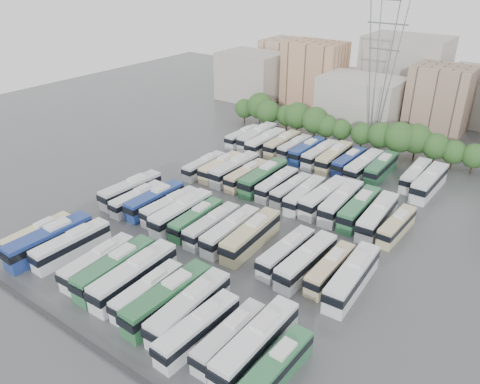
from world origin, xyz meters
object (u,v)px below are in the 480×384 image
Objects in this scene: bus_r2_s2 at (221,167)px; bus_r2_s8 at (305,195)px; bus_r1_s2 at (155,200)px; bus_r3_s4 at (295,147)px; bus_r3_s3 at (282,144)px; bus_r1_s0 at (131,190)px; bus_r1_s1 at (138,199)px; bus_r0_s5 at (115,268)px; bus_r0_s10 at (198,329)px; bus_r1_s4 at (182,212)px; bus_r3_s2 at (266,142)px; bus_r0_s13 at (275,369)px; bus_r0_s9 at (190,308)px; bus_r1_s3 at (171,206)px; bus_r3_s8 at (349,161)px; bus_r2_s13 at (397,226)px; bus_r1_s10 at (286,252)px; bus_r3_s1 at (257,137)px; bus_r2_s4 at (247,175)px; bus_r3_s6 at (320,154)px; bus_r2_s5 at (263,177)px; bus_r2_s10 at (341,202)px; bus_r1_s7 at (231,231)px; bus_r2_s1 at (204,166)px; bus_r0_s11 at (230,337)px; bus_r2_s11 at (359,208)px; bus_r2_s6 at (277,184)px; bus_r0_s7 at (148,291)px; bus_r2_s12 at (378,216)px; bus_r3_s0 at (243,136)px; bus_r1_s13 at (352,277)px; bus_r3_s5 at (307,150)px; bus_r3_s9 at (364,166)px; bus_r3_s12 at (416,175)px; electricity_pylon at (383,61)px; bus_r0_s2 at (72,245)px; bus_r0_s4 at (98,262)px; bus_r3_s7 at (334,157)px; bus_r1_s8 at (251,235)px; bus_r2_s3 at (235,169)px; bus_r2_s9 at (324,197)px; bus_r0_s6 at (134,275)px; bus_r0_s1 at (49,240)px; bus_r0_s0 at (38,235)px; bus_r0_s8 at (168,298)px; bus_r1_s5 at (196,219)px.

bus_r2_s2 is 19.74m from bus_r2_s8.
bus_r1_s2 reaches higher than bus_r2_s8.
bus_r3_s3 is at bearing -175.38° from bus_r3_s4.
bus_r1_s0 is 3.53m from bus_r1_s1.
bus_r0_s5 is 16.55m from bus_r0_s10.
bus_r3_s2 is at bearing 100.06° from bus_r1_s4.
bus_r0_s9 is at bearing 174.96° from bus_r0_s13.
bus_r1_s3 reaches higher than bus_r3_s8.
bus_r1_s10 is at bearing -119.04° from bus_r2_s13.
bus_r0_s13 is 67.87m from bus_r3_s1.
bus_r3_s6 is at bearing 70.12° from bus_r2_s4.
bus_r2_s5 reaches higher than bus_r1_s4.
bus_r2_s10 is (29.51, 19.30, 0.34)m from bus_r1_s1.
bus_r0_s9 is 56.87m from bus_r3_s2.
bus_r1_s7 is 26.00m from bus_r2_s1.
bus_r0_s11 is 35.97m from bus_r2_s11.
bus_r2_s6 is 0.86× the size of bus_r2_s10.
bus_r1_s4 is 38.12m from bus_r3_s1.
bus_r2_s12 reaches higher than bus_r0_s7.
bus_r3_s2 is (-16.49, 34.88, 0.05)m from bus_r1_s7.
bus_r2_s10 is (32.72, 17.85, 0.10)m from bus_r1_s0.
bus_r3_s0 is (-36.45, 53.27, 0.03)m from bus_r0_s11.
bus_r3_s1 is (-39.78, 36.46, 0.03)m from bus_r1_s13.
bus_r3_s9 is at bearing -3.19° from bus_r3_s5.
bus_r1_s0 is 53.91m from bus_r3_s12.
bus_r3_s0 is at bearing 112.17° from bus_r0_s7.
bus_r0_s9 is 34.61m from bus_r2_s8.
bus_r0_s13 is 36.21m from bus_r2_s12.
bus_r0_s10 is at bearing -55.96° from bus_r2_s2.
electricity_pylon is 2.99× the size of bus_r3_s0.
bus_r3_s9 is (26.39, 18.25, 0.30)m from bus_r2_s1.
bus_r1_s0 is at bearing -98.01° from bus_r3_s1.
bus_r0_s4 is at bearing -2.45° from bus_r0_s2.
bus_r3_s7 is (22.89, 35.41, 0.05)m from bus_r1_s0.
bus_r1_s8 reaches higher than bus_r2_s3.
bus_r0_s5 is 1.17× the size of bus_r0_s7.
bus_r0_s2 is at bearing -120.16° from bus_r2_s9.
bus_r0_s6 reaches higher than bus_r2_s12.
bus_r0_s1 is 29.63m from bus_r0_s10.
bus_r0_s10 is at bearing -2.07° from bus_r0_s0.
bus_r1_s13 reaches higher than bus_r3_s5.
bus_r0_s4 is at bearing -176.67° from bus_r0_s6.
bus_r0_s8 reaches higher than bus_r1_s5.
bus_r0_s4 is 22.09m from bus_r1_s0.
bus_r2_s12 is (16.62, 17.44, 0.11)m from bus_r1_s7.
bus_r0_s2 is 53.97m from bus_r3_s4.
bus_r0_s7 is 0.83× the size of bus_r3_s1.
bus_r0_s8 is 17.85m from bus_r1_s8.
bus_r0_s1 is at bearing -90.57° from bus_r2_s1.
bus_r0_s0 is at bearing -138.77° from bus_r2_s13.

